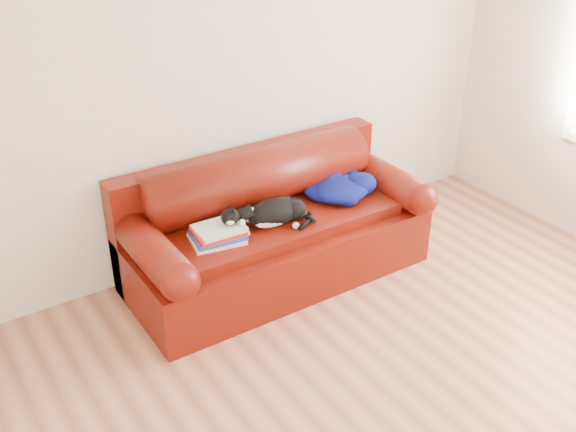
# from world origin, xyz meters

# --- Properties ---
(ground) EXTENTS (4.50, 4.50, 0.00)m
(ground) POSITION_xyz_m (0.00, 0.00, 0.00)
(ground) COLOR brown
(ground) RESTS_ON ground
(room_shell) EXTENTS (4.52, 4.02, 2.61)m
(room_shell) POSITION_xyz_m (0.12, 0.02, 1.67)
(room_shell) COLOR beige
(room_shell) RESTS_ON ground
(sofa_base) EXTENTS (2.10, 0.90, 0.50)m
(sofa_base) POSITION_xyz_m (-0.04, 1.49, 0.24)
(sofa_base) COLOR #440206
(sofa_base) RESTS_ON ground
(sofa_back) EXTENTS (2.10, 1.01, 0.88)m
(sofa_back) POSITION_xyz_m (-0.04, 1.74, 0.54)
(sofa_back) COLOR #440206
(sofa_back) RESTS_ON ground
(book_stack) EXTENTS (0.37, 0.31, 0.10)m
(book_stack) POSITION_xyz_m (-0.54, 1.41, 0.55)
(book_stack) COLOR silver
(book_stack) RESTS_ON sofa_base
(cat) EXTENTS (0.57, 0.37, 0.22)m
(cat) POSITION_xyz_m (-0.12, 1.39, 0.58)
(cat) COLOR black
(cat) RESTS_ON sofa_base
(blanket) EXTENTS (0.56, 0.45, 0.16)m
(blanket) POSITION_xyz_m (0.50, 1.47, 0.57)
(blanket) COLOR #080240
(blanket) RESTS_ON sofa_base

